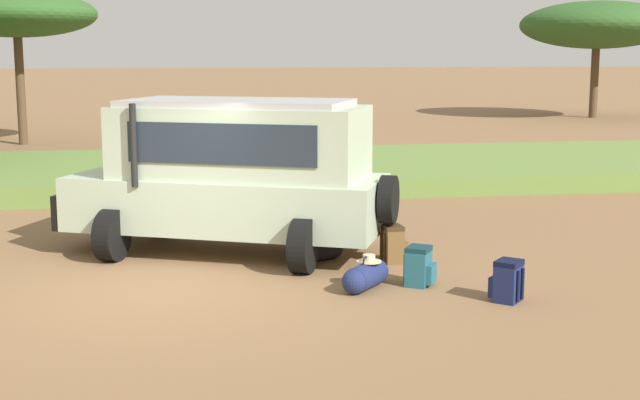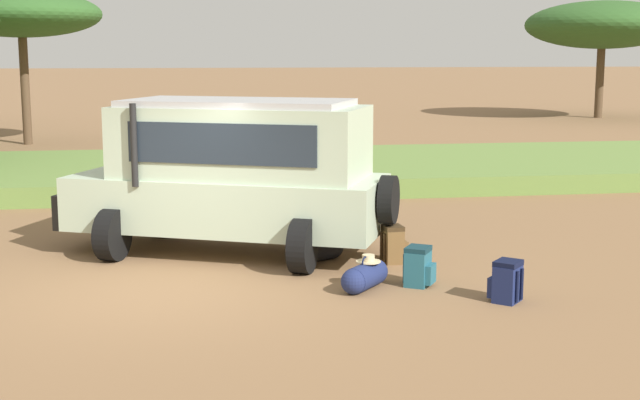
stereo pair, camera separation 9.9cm
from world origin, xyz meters
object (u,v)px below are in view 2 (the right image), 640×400
object	(u,v)px
backpack_near_rear_wheel	(507,282)
duffel_bag_soft_canvas	(318,250)
acacia_tree_right_mid	(21,14)
acacia_tree_far_right	(603,25)
duffel_bag_low_black_case	(365,276)
safari_vehicle	(233,173)
backpack_beside_front_wheel	(419,267)
backpack_cluster_center	(393,245)

from	to	relation	value
backpack_near_rear_wheel	duffel_bag_soft_canvas	distance (m)	3.30
acacia_tree_right_mid	acacia_tree_far_right	world-z (taller)	acacia_tree_far_right
duffel_bag_low_black_case	acacia_tree_right_mid	distance (m)	22.12
safari_vehicle	backpack_beside_front_wheel	distance (m)	3.53
backpack_cluster_center	acacia_tree_right_mid	xyz separation A→B (m)	(-8.30, 18.93, 4.12)
backpack_near_rear_wheel	acacia_tree_far_right	size ratio (longest dim) A/B	0.07
acacia_tree_right_mid	acacia_tree_far_right	distance (m)	26.58
safari_vehicle	backpack_near_rear_wheel	bearing A→B (deg)	-45.82
safari_vehicle	acacia_tree_right_mid	world-z (taller)	acacia_tree_right_mid
acacia_tree_far_right	acacia_tree_right_mid	bearing A→B (deg)	-161.27
duffel_bag_low_black_case	safari_vehicle	bearing A→B (deg)	122.98
duffel_bag_soft_canvas	acacia_tree_right_mid	distance (m)	20.44
duffel_bag_soft_canvas	acacia_tree_far_right	world-z (taller)	acacia_tree_far_right
duffel_bag_low_black_case	duffel_bag_soft_canvas	distance (m)	1.73
backpack_beside_front_wheel	safari_vehicle	bearing A→B (deg)	134.43
safari_vehicle	backpack_near_rear_wheel	world-z (taller)	safari_vehicle
backpack_cluster_center	backpack_beside_front_wheel	bearing A→B (deg)	-89.23
backpack_near_rear_wheel	backpack_beside_front_wheel	bearing A→B (deg)	133.53
duffel_bag_soft_canvas	backpack_near_rear_wheel	bearing A→B (deg)	-51.69
safari_vehicle	backpack_cluster_center	world-z (taller)	safari_vehicle
acacia_tree_right_mid	duffel_bag_low_black_case	bearing A→B (deg)	-69.63
duffel_bag_low_black_case	acacia_tree_far_right	world-z (taller)	acacia_tree_far_right
acacia_tree_far_right	backpack_near_rear_wheel	bearing A→B (deg)	-118.16
backpack_beside_front_wheel	backpack_near_rear_wheel	size ratio (longest dim) A/B	1.01
backpack_beside_front_wheel	duffel_bag_low_black_case	xyz separation A→B (m)	(-0.76, -0.06, -0.08)
backpack_cluster_center	acacia_tree_far_right	bearing A→B (deg)	58.44
acacia_tree_right_mid	safari_vehicle	bearing A→B (deg)	-71.59
backpack_near_rear_wheel	safari_vehicle	bearing A→B (deg)	134.18
backpack_beside_front_wheel	backpack_cluster_center	size ratio (longest dim) A/B	0.95
backpack_beside_front_wheel	backpack_cluster_center	distance (m)	1.38
backpack_cluster_center	duffel_bag_low_black_case	distance (m)	1.62
backpack_beside_front_wheel	backpack_near_rear_wheel	bearing A→B (deg)	-46.47
backpack_beside_front_wheel	acacia_tree_right_mid	size ratio (longest dim) A/B	0.10
backpack_beside_front_wheel	duffel_bag_soft_canvas	size ratio (longest dim) A/B	0.64
backpack_beside_front_wheel	duffel_bag_soft_canvas	distance (m)	2.00
backpack_beside_front_wheel	duffel_bag_soft_canvas	xyz separation A→B (m)	(-1.14, 1.64, -0.09)
backpack_beside_front_wheel	acacia_tree_right_mid	world-z (taller)	acacia_tree_right_mid
acacia_tree_right_mid	backpack_near_rear_wheel	bearing A→B (deg)	-66.54
safari_vehicle	backpack_beside_front_wheel	size ratio (longest dim) A/B	9.85
duffel_bag_low_black_case	backpack_near_rear_wheel	bearing A→B (deg)	-28.23
safari_vehicle	duffel_bag_low_black_case	bearing A→B (deg)	-57.02
acacia_tree_far_right	duffel_bag_low_black_case	bearing A→B (deg)	-121.36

